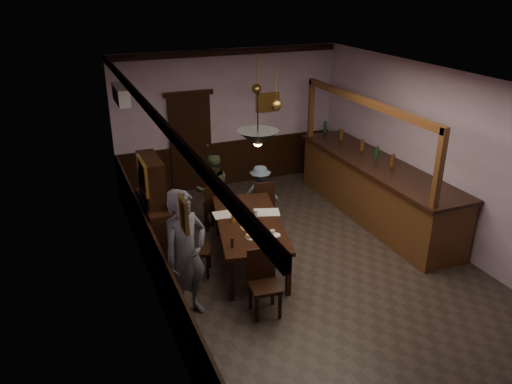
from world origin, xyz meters
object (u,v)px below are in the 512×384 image
person_standing (186,256)px  chair_far_left (215,205)px  dining_table (249,225)px  pendant_brass_mid (276,105)px  person_seated_right (260,193)px  sideboard (157,219)px  soda_can (253,222)px  chair_far_right (263,201)px  pendant_brass_far (256,89)px  pendant_iron (258,139)px  chair_near (263,279)px  chair_side (193,245)px  bar_counter (375,188)px  person_seated_left (213,190)px  coffee_cup (273,232)px

person_standing → chair_far_left: bearing=38.4°
dining_table → pendant_brass_mid: size_ratio=2.92×
dining_table → person_seated_right: size_ratio=2.14×
person_standing → sideboard: (-0.03, 1.72, -0.23)m
dining_table → sideboard: size_ratio=1.33×
pendant_brass_mid → soda_can: bearing=-126.3°
chair_far_right → pendant_brass_far: bearing=-99.8°
sideboard → pendant_iron: (1.15, -1.52, 1.66)m
sideboard → chair_near: bearing=-63.1°
person_seated_right → chair_side: bearing=58.8°
chair_far_right → chair_far_left: bearing=-5.0°
soda_can → pendant_brass_far: (1.17, 2.71, 1.49)m
bar_counter → sideboard: bearing=179.0°
person_seated_right → pendant_iron: pendant_iron is taller
chair_far_right → chair_side: size_ratio=1.00×
person_standing → pendant_brass_far: pendant_brass_far is taller
bar_counter → chair_far_left: bearing=167.3°
chair_far_right → pendant_brass_far: 2.33m
soda_can → sideboard: 1.61m
dining_table → person_seated_left: size_ratio=1.72×
person_standing → bar_counter: bearing=-3.7°
person_seated_right → pendant_brass_mid: pendant_brass_mid is taller
coffee_cup → pendant_brass_far: size_ratio=0.10×
chair_side → pendant_iron: size_ratio=1.24×
person_seated_left → pendant_iron: 2.93m
chair_far_right → person_seated_left: 0.97m
person_standing → pendant_brass_mid: pendant_brass_mid is taller
chair_far_right → person_standing: size_ratio=0.49×
person_seated_right → chair_near: bearing=88.1°
dining_table → pendant_iron: 1.87m
sideboard → coffee_cup: bearing=-41.3°
person_seated_left → person_seated_right: bearing=168.4°
soda_can → bar_counter: 2.99m
person_standing → pendant_brass_mid: (2.28, 2.16, 1.36)m
soda_can → pendant_brass_mid: pendant_brass_mid is taller
chair_far_left → sideboard: 1.34m
pendant_iron → pendant_brass_mid: 2.27m
chair_far_left → chair_near: chair_near is taller
person_seated_left → bar_counter: bearing=163.5°
coffee_cup → person_standing: bearing=-151.2°
person_seated_right → coffee_cup: person_seated_right is taller
chair_far_left → sideboard: bearing=37.2°
chair_far_right → pendant_brass_mid: (0.25, 0.03, 1.80)m
person_standing → pendant_brass_far: 4.54m
coffee_cup → bar_counter: bearing=37.2°
sideboard → bar_counter: (4.20, -0.07, -0.11)m
pendant_brass_far → person_seated_right: bearing=-109.1°
soda_can → person_seated_right: bearing=63.7°
person_seated_left → pendant_iron: bearing=89.2°
person_seated_right → pendant_brass_mid: (0.20, -0.24, 1.75)m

